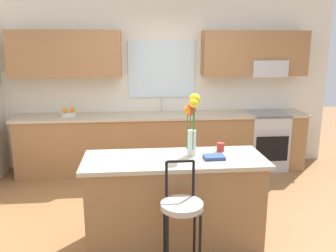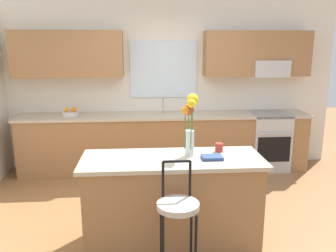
{
  "view_description": "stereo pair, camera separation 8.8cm",
  "coord_description": "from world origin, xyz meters",
  "px_view_note": "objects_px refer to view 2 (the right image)",
  "views": [
    {
      "loc": [
        -0.44,
        -3.73,
        2.01
      ],
      "look_at": [
        -0.03,
        0.55,
        1.0
      ],
      "focal_mm": 37.76,
      "sensor_mm": 36.0,
      "label": 1
    },
    {
      "loc": [
        -0.35,
        -3.74,
        2.01
      ],
      "look_at": [
        -0.03,
        0.55,
        1.0
      ],
      "focal_mm": 37.76,
      "sensor_mm": 36.0,
      "label": 2
    }
  ],
  "objects_px": {
    "mug_ceramic": "(219,147)",
    "fruit_bowl_oranges": "(71,113)",
    "flower_vase": "(190,119)",
    "kitchen_island": "(172,201)",
    "bar_stool_near": "(178,211)",
    "oven_range": "(267,141)",
    "cookbook": "(212,157)"
  },
  "relations": [
    {
      "from": "flower_vase",
      "to": "mug_ceramic",
      "type": "bearing_deg",
      "value": 18.47
    },
    {
      "from": "flower_vase",
      "to": "cookbook",
      "type": "distance_m",
      "value": 0.43
    },
    {
      "from": "cookbook",
      "to": "fruit_bowl_oranges",
      "type": "xyz_separation_m",
      "value": [
        -1.77,
        2.23,
        0.03
      ]
    },
    {
      "from": "cookbook",
      "to": "fruit_bowl_oranges",
      "type": "height_order",
      "value": "fruit_bowl_oranges"
    },
    {
      "from": "bar_stool_near",
      "to": "fruit_bowl_oranges",
      "type": "relative_size",
      "value": 4.34
    },
    {
      "from": "flower_vase",
      "to": "cookbook",
      "type": "relative_size",
      "value": 3.11
    },
    {
      "from": "oven_range",
      "to": "flower_vase",
      "type": "height_order",
      "value": "flower_vase"
    },
    {
      "from": "kitchen_island",
      "to": "oven_range",
      "type": "bearing_deg",
      "value": 50.82
    },
    {
      "from": "bar_stool_near",
      "to": "cookbook",
      "type": "bearing_deg",
      "value": 52.33
    },
    {
      "from": "flower_vase",
      "to": "cookbook",
      "type": "xyz_separation_m",
      "value": [
        0.2,
        -0.12,
        -0.35
      ]
    },
    {
      "from": "bar_stool_near",
      "to": "kitchen_island",
      "type": "bearing_deg",
      "value": 90.0
    },
    {
      "from": "bar_stool_near",
      "to": "cookbook",
      "type": "distance_m",
      "value": 0.69
    },
    {
      "from": "oven_range",
      "to": "cookbook",
      "type": "bearing_deg",
      "value": -121.79
    },
    {
      "from": "oven_range",
      "to": "cookbook",
      "type": "xyz_separation_m",
      "value": [
        -1.37,
        -2.2,
        0.48
      ]
    },
    {
      "from": "cookbook",
      "to": "bar_stool_near",
      "type": "bearing_deg",
      "value": -127.67
    },
    {
      "from": "flower_vase",
      "to": "fruit_bowl_oranges",
      "type": "relative_size",
      "value": 2.59
    },
    {
      "from": "mug_ceramic",
      "to": "fruit_bowl_oranges",
      "type": "bearing_deg",
      "value": 133.27
    },
    {
      "from": "cookbook",
      "to": "fruit_bowl_oranges",
      "type": "relative_size",
      "value": 0.83
    },
    {
      "from": "fruit_bowl_oranges",
      "to": "cookbook",
      "type": "bearing_deg",
      "value": -51.6
    },
    {
      "from": "mug_ceramic",
      "to": "kitchen_island",
      "type": "bearing_deg",
      "value": -161.59
    },
    {
      "from": "flower_vase",
      "to": "fruit_bowl_oranges",
      "type": "distance_m",
      "value": 2.65
    },
    {
      "from": "bar_stool_near",
      "to": "mug_ceramic",
      "type": "distance_m",
      "value": 0.93
    },
    {
      "from": "oven_range",
      "to": "cookbook",
      "type": "distance_m",
      "value": 2.64
    },
    {
      "from": "fruit_bowl_oranges",
      "to": "flower_vase",
      "type": "bearing_deg",
      "value": -53.47
    },
    {
      "from": "kitchen_island",
      "to": "bar_stool_near",
      "type": "bearing_deg",
      "value": -90.0
    },
    {
      "from": "flower_vase",
      "to": "mug_ceramic",
      "type": "distance_m",
      "value": 0.47
    },
    {
      "from": "mug_ceramic",
      "to": "fruit_bowl_oranges",
      "type": "relative_size",
      "value": 0.38
    },
    {
      "from": "flower_vase",
      "to": "mug_ceramic",
      "type": "height_order",
      "value": "flower_vase"
    },
    {
      "from": "mug_ceramic",
      "to": "flower_vase",
      "type": "bearing_deg",
      "value": -161.53
    },
    {
      "from": "flower_vase",
      "to": "bar_stool_near",
      "type": "bearing_deg",
      "value": -106.02
    },
    {
      "from": "oven_range",
      "to": "cookbook",
      "type": "relative_size",
      "value": 4.6
    },
    {
      "from": "kitchen_island",
      "to": "fruit_bowl_oranges",
      "type": "xyz_separation_m",
      "value": [
        -1.39,
        2.17,
        0.5
      ]
    }
  ]
}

